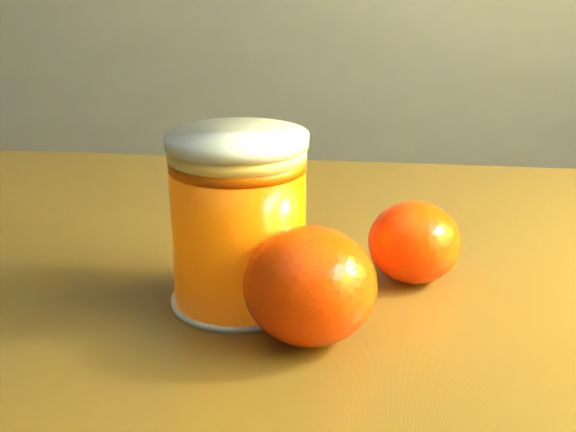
{
  "coord_description": "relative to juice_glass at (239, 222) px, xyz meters",
  "views": [
    {
      "loc": [
        0.76,
        -0.12,
        0.94
      ],
      "look_at": [
        0.78,
        0.35,
        0.77
      ],
      "focal_mm": 50.0,
      "sensor_mm": 36.0,
      "label": 1
    }
  ],
  "objects": [
    {
      "name": "juice_glass",
      "position": [
        0.0,
        0.0,
        0.0
      ],
      "size": [
        0.09,
        0.09,
        0.11
      ],
      "rotation": [
        0.0,
        0.0,
        0.21
      ],
      "color": "#EF5B04",
      "rests_on": "table"
    },
    {
      "name": "orange_front",
      "position": [
        0.04,
        -0.05,
        -0.02
      ],
      "size": [
        0.08,
        0.08,
        0.07
      ],
      "primitive_type": "ellipsoid",
      "rotation": [
        0.0,
        0.0,
        -0.09
      ],
      "color": "#FC3A05",
      "rests_on": "table"
    },
    {
      "name": "orange_back",
      "position": [
        0.12,
        0.03,
        -0.03
      ],
      "size": [
        0.07,
        0.07,
        0.05
      ],
      "primitive_type": "ellipsoid",
      "rotation": [
        0.0,
        0.0,
        0.23
      ],
      "color": "#FC3A05",
      "rests_on": "table"
    }
  ]
}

